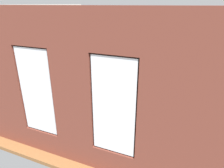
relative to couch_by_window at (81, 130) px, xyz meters
name	(u,v)px	position (x,y,z in m)	size (l,w,h in m)	color
ground_plane	(120,108)	(-0.29, -2.12, -0.38)	(6.47, 6.30, 0.10)	brown
brick_wall_with_windows	(73,94)	(-0.29, 0.65, 1.35)	(5.87, 0.30, 3.36)	brown
white_wall_right	(45,54)	(2.59, -1.92, 1.35)	(0.10, 5.30, 3.36)	silver
couch_by_window	(81,130)	(0.00, 0.00, 0.00)	(2.06, 0.87, 0.80)	black
couch_left	(188,113)	(-2.53, -1.98, 0.00)	(0.92, 1.83, 0.80)	black
coffee_table	(112,91)	(0.15, -2.46, 0.07)	(1.53, 0.79, 0.45)	tan
cup_ceramic	(114,90)	(0.04, -2.34, 0.17)	(0.08, 0.08, 0.09)	#33567F
table_plant_small	(108,85)	(0.35, -2.56, 0.25)	(0.14, 0.14, 0.24)	#47423D
remote_gray	(112,89)	(0.15, -2.46, 0.14)	(0.05, 0.17, 0.02)	#59595B
remote_black	(99,89)	(0.61, -2.34, 0.14)	(0.05, 0.17, 0.02)	black
remote_silver	(124,90)	(-0.27, -2.60, 0.14)	(0.05, 0.17, 0.02)	#B2B2B7
media_console	(59,88)	(2.29, -2.13, -0.04)	(1.14, 0.42, 0.58)	black
tv_flatscreen	(57,72)	(2.29, -2.13, 0.61)	(0.99, 0.20, 0.72)	black
papasan_chair	(117,75)	(0.59, -4.06, 0.11)	(1.07, 1.07, 0.68)	olive
potted_plant_between_couches	(137,130)	(-1.49, -0.05, 0.36)	(1.09, 0.99, 1.37)	beige
potted_plant_near_tv	(53,94)	(1.74, -1.11, 0.22)	(0.54, 0.54, 0.89)	#47423D
potted_plant_mid_room_small	(142,94)	(-0.92, -2.76, 0.00)	(0.34, 0.34, 0.51)	#47423D
potted_plant_foreground_right	(91,66)	(1.99, -4.22, 0.31)	(0.77, 0.77, 0.98)	gray
potted_plant_corner_far_left	(192,144)	(-2.66, 0.08, 0.43)	(1.08, 1.16, 1.40)	#9E5638
potted_plant_corner_near_left	(197,76)	(-2.68, -4.27, 0.44)	(0.99, 0.93, 1.26)	gray
potted_plant_by_left_couch	(179,92)	(-2.13, -3.33, 0.07)	(0.35, 0.35, 0.60)	beige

